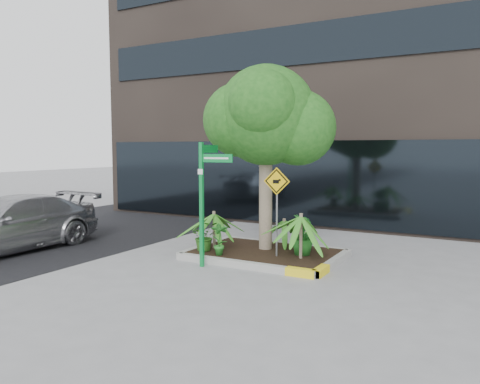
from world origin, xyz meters
The scene contains 15 objects.
ground centered at (0.00, 0.00, 0.00)m, with size 80.00×80.00×0.00m, color gray.
asphalt_road centered at (-6.50, 0.00, 0.01)m, with size 7.00×80.00×0.01m, color black.
building centered at (0.50, 8.50, 7.50)m, with size 18.00×8.00×15.00m, color #2D2621.
planter centered at (0.23, 0.27, 0.10)m, with size 3.35×2.36×0.15m.
tree centered at (0.09, 0.55, 3.21)m, with size 2.93×2.60×4.39m.
palm_front centered at (1.16, 0.03, 1.05)m, with size 1.08×1.08×1.20m.
palm_left centered at (-0.97, 0.00, 0.96)m, with size 0.98×0.98×1.09m.
palm_back centered at (0.32, 1.09, 0.75)m, with size 0.73×0.73×0.81m.
parked_car centered at (-5.49, -2.12, 0.66)m, with size 1.84×4.54×1.32m, color #A4A4A8.
shrub_a centered at (-1.02, -0.33, 0.49)m, with size 0.61×0.61×0.67m, color #285C1A.
shrub_b centered at (1.07, 0.36, 0.59)m, with size 0.49×0.49×0.87m, color #1D621D.
shrub_c centered at (-0.49, -0.55, 0.51)m, with size 0.38×0.38×0.72m, color #257724.
shrub_d centered at (0.99, 0.75, 0.55)m, with size 0.44×0.44×0.80m, color #19581F.
street_sign_post centered at (-0.55, -1.02, 1.60)m, with size 0.77×0.76×2.59m.
cattle_sign centered at (0.64, -0.05, 1.45)m, with size 0.59×0.07×1.92m.
Camera 1 is at (4.75, -9.09, 2.48)m, focal length 35.00 mm.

